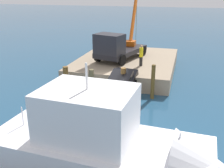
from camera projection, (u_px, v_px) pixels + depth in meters
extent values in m
plane|color=navy|center=(108.00, 95.00, 20.94)|extent=(200.00, 200.00, 0.00)
cube|color=gray|center=(127.00, 65.00, 26.73)|extent=(11.31, 9.17, 1.27)
cube|color=black|center=(121.00, 51.00, 26.21)|extent=(6.57, 4.16, 0.45)
cube|color=#26262C|center=(109.00, 44.00, 24.08)|extent=(2.32, 2.85, 1.75)
cylinder|color=black|center=(122.00, 60.00, 23.94)|extent=(1.04, 0.56, 1.00)
cylinder|color=black|center=(98.00, 56.00, 25.21)|extent=(1.04, 0.56, 1.00)
cylinder|color=black|center=(143.00, 51.00, 27.35)|extent=(1.04, 0.56, 1.00)
cylinder|color=black|center=(121.00, 48.00, 28.63)|extent=(1.04, 0.56, 1.00)
cylinder|color=#BF4C0C|center=(134.00, 14.00, 29.24)|extent=(5.90, 0.89, 5.19)
cube|color=#BF4C0C|center=(130.00, 43.00, 27.51)|extent=(1.00, 1.00, 0.50)
cylinder|color=#4C4C19|center=(136.00, 17.00, 32.05)|extent=(0.04, 0.04, 6.08)
cylinder|color=black|center=(141.00, 61.00, 23.90)|extent=(0.28, 0.28, 0.81)
cylinder|color=yellow|center=(141.00, 52.00, 23.63)|extent=(0.34, 0.34, 0.81)
sphere|color=tan|center=(141.00, 46.00, 23.45)|extent=(0.23, 0.23, 0.23)
cube|color=black|center=(118.00, 90.00, 20.17)|extent=(4.82, 2.24, 2.26)
cube|color=black|center=(118.00, 82.00, 19.97)|extent=(2.80, 1.84, 1.41)
cylinder|color=black|center=(123.00, 111.00, 18.90)|extent=(0.84, 0.30, 0.82)
cylinder|color=black|center=(100.00, 107.00, 19.51)|extent=(0.84, 0.30, 0.82)
cylinder|color=black|center=(136.00, 81.00, 21.24)|extent=(0.84, 0.30, 0.82)
cylinder|color=black|center=(115.00, 79.00, 21.85)|extent=(0.84, 0.30, 0.82)
cube|color=white|center=(99.00, 158.00, 12.86)|extent=(4.61, 10.55, 2.11)
cube|color=white|center=(88.00, 114.00, 12.26)|extent=(3.44, 4.34, 2.40)
cylinder|color=white|center=(87.00, 76.00, 11.65)|extent=(0.10, 0.10, 1.20)
cylinder|color=silver|center=(179.00, 144.00, 11.22)|extent=(0.06, 0.06, 1.00)
cylinder|color=silver|center=(23.00, 116.00, 13.61)|extent=(0.06, 0.06, 1.00)
cylinder|color=brown|center=(66.00, 78.00, 21.60)|extent=(0.42, 0.42, 1.95)
cylinder|color=brown|center=(92.00, 81.00, 21.17)|extent=(0.38, 0.38, 1.86)
cylinder|color=brown|center=(123.00, 81.00, 20.62)|extent=(0.40, 0.40, 2.14)
cylinder|color=brown|center=(153.00, 82.00, 19.83)|extent=(0.29, 0.29, 2.60)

